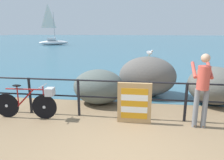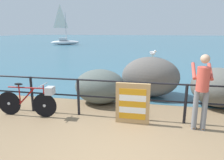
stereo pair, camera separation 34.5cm
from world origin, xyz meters
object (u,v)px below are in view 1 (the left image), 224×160
object	(u,v)px
person_at_railing	(202,87)
breakwater_boulder_right	(214,85)
bicycle	(30,102)
sailboat	(53,40)
breakwater_boulder_main	(147,76)
breakwater_boulder_left	(99,87)
folded_deckchair_stack	(134,103)
seagull	(149,52)

from	to	relation	value
person_at_railing	breakwater_boulder_right	xyz separation A→B (m)	(0.89, 1.80, -0.40)
bicycle	sailboat	world-z (taller)	sailboat
breakwater_boulder_main	breakwater_boulder_left	size ratio (longest dim) A/B	1.25
folded_deckchair_stack	sailboat	world-z (taller)	sailboat
breakwater_boulder_main	folded_deckchair_stack	bearing A→B (deg)	-99.50
breakwater_boulder_left	breakwater_boulder_right	xyz separation A→B (m)	(3.62, 0.47, 0.04)
bicycle	person_at_railing	world-z (taller)	person_at_railing
sailboat	person_at_railing	bearing A→B (deg)	-83.40
person_at_railing	seagull	world-z (taller)	person_at_railing
breakwater_boulder_left	seagull	xyz separation A→B (m)	(1.59, 1.13, 0.99)
bicycle	folded_deckchair_stack	bearing A→B (deg)	-0.13
breakwater_boulder_right	seagull	bearing A→B (deg)	161.97
bicycle	seagull	xyz separation A→B (m)	(3.14, 2.52, 1.07)
seagull	person_at_railing	bearing A→B (deg)	-17.67
breakwater_boulder_main	seagull	world-z (taller)	seagull
breakwater_boulder_left	breakwater_boulder_main	bearing A→B (deg)	33.70
sailboat	seagull	bearing A→B (deg)	-82.93
breakwater_boulder_main	breakwater_boulder_left	world-z (taller)	breakwater_boulder_main
folded_deckchair_stack	breakwater_boulder_right	world-z (taller)	breakwater_boulder_right
bicycle	breakwater_boulder_right	bearing A→B (deg)	17.80
breakwater_boulder_left	sailboat	size ratio (longest dim) A/B	0.26
bicycle	breakwater_boulder_left	bearing A→B (deg)	39.94
folded_deckchair_stack	breakwater_boulder_left	xyz separation A→B (m)	(-1.16, 1.30, 0.03)
bicycle	breakwater_boulder_main	world-z (taller)	breakwater_boulder_main
bicycle	breakwater_boulder_left	xyz separation A→B (m)	(1.55, 1.40, 0.08)
breakwater_boulder_left	sailboat	bearing A→B (deg)	115.96
folded_deckchair_stack	sailboat	xyz separation A→B (m)	(-13.35, 26.34, 0.19)
bicycle	seagull	distance (m)	4.17
breakwater_boulder_right	sailboat	world-z (taller)	sailboat
breakwater_boulder_main	person_at_railing	bearing A→B (deg)	-63.61
sailboat	breakwater_boulder_main	bearing A→B (deg)	-83.10
person_at_railing	breakwater_boulder_main	bearing A→B (deg)	29.41
bicycle	sailboat	bearing A→B (deg)	109.87
person_at_railing	breakwater_boulder_main	distance (m)	2.66
breakwater_boulder_right	sailboat	distance (m)	29.21
folded_deckchair_stack	breakwater_boulder_right	xyz separation A→B (m)	(2.45, 1.77, 0.07)
person_at_railing	breakwater_boulder_main	world-z (taller)	person_at_railing
person_at_railing	sailboat	bearing A→B (deg)	32.52
bicycle	breakwater_boulder_right	world-z (taller)	breakwater_boulder_right
bicycle	breakwater_boulder_right	size ratio (longest dim) A/B	1.03
folded_deckchair_stack	seagull	size ratio (longest dim) A/B	3.51
bicycle	breakwater_boulder_main	distance (m)	3.95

